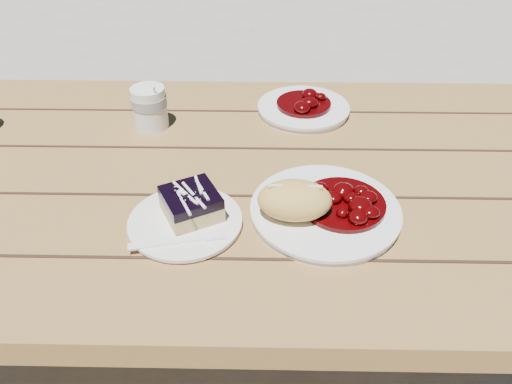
{
  "coord_description": "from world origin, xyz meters",
  "views": [
    {
      "loc": [
        0.17,
        -0.79,
        1.31
      ],
      "look_at": [
        0.16,
        -0.15,
        0.81
      ],
      "focal_mm": 35.0,
      "sensor_mm": 36.0,
      "label": 1
    }
  ],
  "objects_px": {
    "blueberry_cake": "(191,204)",
    "main_plate": "(325,212)",
    "bread_roll": "(295,200)",
    "second_plate": "(303,109)",
    "coffee_cup": "(150,108)",
    "dessert_plate": "(185,223)",
    "picnic_table": "(183,232)"
  },
  "relations": [
    {
      "from": "blueberry_cake",
      "to": "coffee_cup",
      "type": "relative_size",
      "value": 1.28
    },
    {
      "from": "picnic_table",
      "to": "main_plate",
      "type": "xyz_separation_m",
      "value": [
        0.28,
        -0.13,
        0.17
      ]
    },
    {
      "from": "main_plate",
      "to": "dessert_plate",
      "type": "xyz_separation_m",
      "value": [
        -0.24,
        -0.03,
        -0.0
      ]
    },
    {
      "from": "picnic_table",
      "to": "second_plate",
      "type": "bearing_deg",
      "value": 42.41
    },
    {
      "from": "blueberry_cake",
      "to": "second_plate",
      "type": "distance_m",
      "value": 0.44
    },
    {
      "from": "picnic_table",
      "to": "blueberry_cake",
      "type": "distance_m",
      "value": 0.25
    },
    {
      "from": "blueberry_cake",
      "to": "main_plate",
      "type": "bearing_deg",
      "value": -23.61
    },
    {
      "from": "dessert_plate",
      "to": "coffee_cup",
      "type": "bearing_deg",
      "value": 109.55
    },
    {
      "from": "dessert_plate",
      "to": "bread_roll",
      "type": "bearing_deg",
      "value": 3.04
    },
    {
      "from": "bread_roll",
      "to": "coffee_cup",
      "type": "xyz_separation_m",
      "value": [
        -0.3,
        0.32,
        -0.0
      ]
    },
    {
      "from": "coffee_cup",
      "to": "blueberry_cake",
      "type": "bearing_deg",
      "value": -68.0
    },
    {
      "from": "blueberry_cake",
      "to": "second_plate",
      "type": "xyz_separation_m",
      "value": [
        0.21,
        0.38,
        -0.03
      ]
    },
    {
      "from": "blueberry_cake",
      "to": "coffee_cup",
      "type": "height_order",
      "value": "coffee_cup"
    },
    {
      "from": "picnic_table",
      "to": "second_plate",
      "type": "height_order",
      "value": "second_plate"
    },
    {
      "from": "bread_roll",
      "to": "second_plate",
      "type": "xyz_separation_m",
      "value": [
        0.04,
        0.39,
        -0.04
      ]
    },
    {
      "from": "bread_roll",
      "to": "second_plate",
      "type": "relative_size",
      "value": 0.6
    },
    {
      "from": "second_plate",
      "to": "coffee_cup",
      "type": "bearing_deg",
      "value": -168.28
    },
    {
      "from": "picnic_table",
      "to": "coffee_cup",
      "type": "bearing_deg",
      "value": 114.43
    },
    {
      "from": "main_plate",
      "to": "blueberry_cake",
      "type": "relative_size",
      "value": 2.16
    },
    {
      "from": "coffee_cup",
      "to": "main_plate",
      "type": "bearing_deg",
      "value": -40.22
    },
    {
      "from": "main_plate",
      "to": "blueberry_cake",
      "type": "xyz_separation_m",
      "value": [
        -0.23,
        -0.01,
        0.03
      ]
    },
    {
      "from": "picnic_table",
      "to": "bread_roll",
      "type": "xyz_separation_m",
      "value": [
        0.22,
        -0.15,
        0.21
      ]
    },
    {
      "from": "picnic_table",
      "to": "coffee_cup",
      "type": "height_order",
      "value": "coffee_cup"
    },
    {
      "from": "bread_roll",
      "to": "blueberry_cake",
      "type": "bearing_deg",
      "value": 178.22
    },
    {
      "from": "picnic_table",
      "to": "coffee_cup",
      "type": "relative_size",
      "value": 21.94
    },
    {
      "from": "bread_roll",
      "to": "second_plate",
      "type": "bearing_deg",
      "value": 84.3
    },
    {
      "from": "main_plate",
      "to": "bread_roll",
      "type": "relative_size",
      "value": 2.04
    },
    {
      "from": "coffee_cup",
      "to": "second_plate",
      "type": "distance_m",
      "value": 0.35
    },
    {
      "from": "main_plate",
      "to": "dessert_plate",
      "type": "height_order",
      "value": "main_plate"
    },
    {
      "from": "main_plate",
      "to": "coffee_cup",
      "type": "relative_size",
      "value": 2.76
    },
    {
      "from": "picnic_table",
      "to": "main_plate",
      "type": "distance_m",
      "value": 0.35
    },
    {
      "from": "blueberry_cake",
      "to": "picnic_table",
      "type": "bearing_deg",
      "value": 81.77
    }
  ]
}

